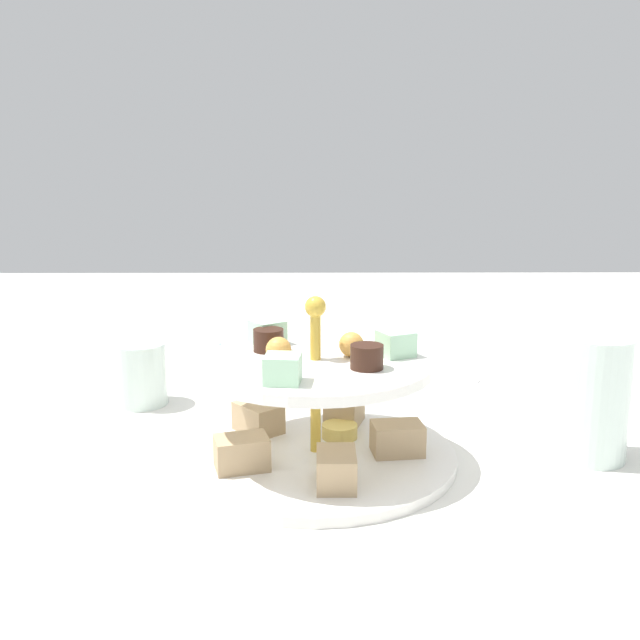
% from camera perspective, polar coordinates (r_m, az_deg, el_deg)
% --- Properties ---
extents(ground_plane, '(2.40, 2.40, 0.00)m').
position_cam_1_polar(ground_plane, '(0.72, 0.00, -11.01)').
color(ground_plane, silver).
extents(tiered_serving_stand, '(0.27, 0.27, 0.16)m').
position_cam_1_polar(tiered_serving_stand, '(0.70, 0.02, -7.56)').
color(tiered_serving_stand, white).
rests_on(tiered_serving_stand, ground_plane).
extents(water_glass_tall_right, '(0.07, 0.07, 0.12)m').
position_cam_1_polar(water_glass_tall_right, '(0.75, 21.11, -5.78)').
color(water_glass_tall_right, silver).
rests_on(water_glass_tall_right, ground_plane).
extents(water_glass_short_left, '(0.06, 0.06, 0.07)m').
position_cam_1_polar(water_glass_short_left, '(0.89, -13.79, -4.15)').
color(water_glass_short_left, silver).
rests_on(water_glass_short_left, ground_plane).
extents(teacup_with_saucer, '(0.09, 0.09, 0.05)m').
position_cam_1_polar(teacup_with_saucer, '(0.96, -5.90, -3.31)').
color(teacup_with_saucer, white).
rests_on(teacup_with_saucer, ground_plane).
extents(butter_knife_right, '(0.08, 0.16, 0.00)m').
position_cam_1_polar(butter_knife_right, '(1.00, 7.91, -4.18)').
color(butter_knife_right, silver).
rests_on(butter_knife_right, ground_plane).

